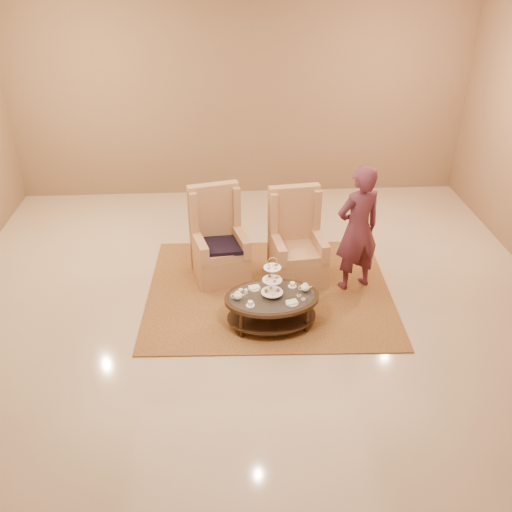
{
  "coord_description": "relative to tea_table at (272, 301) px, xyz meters",
  "views": [
    {
      "loc": [
        -0.32,
        -5.95,
        4.28
      ],
      "look_at": [
        0.04,
        0.2,
        0.75
      ],
      "focal_mm": 40.0,
      "sensor_mm": 36.0,
      "label": 1
    }
  ],
  "objects": [
    {
      "name": "wall_back",
      "position": [
        -0.21,
        4.22,
        1.4
      ],
      "size": [
        8.0,
        0.04,
        3.5
      ],
      "primitive_type": "cube",
      "color": "#8F6D4E",
      "rests_on": "ground"
    },
    {
      "name": "tea_table",
      "position": [
        0.0,
        0.0,
        0.0
      ],
      "size": [
        1.22,
        0.88,
        0.97
      ],
      "rotation": [
        0.0,
        0.0,
        0.08
      ],
      "color": "black",
      "rests_on": "ground"
    },
    {
      "name": "armchair_left",
      "position": [
        -0.64,
        1.26,
        0.09
      ],
      "size": [
        0.86,
        0.87,
        1.3
      ],
      "rotation": [
        0.0,
        0.0,
        0.24
      ],
      "color": "tan",
      "rests_on": "ground"
    },
    {
      "name": "ceiling",
      "position": [
        -0.21,
        0.22,
        -0.35
      ],
      "size": [
        8.0,
        8.0,
        0.02
      ],
      "primitive_type": "cube",
      "color": "white",
      "rests_on": "ground"
    },
    {
      "name": "ground",
      "position": [
        -0.21,
        0.22,
        -0.35
      ],
      "size": [
        8.0,
        8.0,
        0.0
      ],
      "primitive_type": "plane",
      "color": "beige",
      "rests_on": "ground"
    },
    {
      "name": "person",
      "position": [
        1.19,
        0.82,
        0.53
      ],
      "size": [
        0.75,
        0.62,
        1.76
      ],
      "rotation": [
        0.0,
        0.0,
        3.5
      ],
      "color": "#532332",
      "rests_on": "ground"
    },
    {
      "name": "rug",
      "position": [
        0.03,
        0.77,
        -0.34
      ],
      "size": [
        3.37,
        2.85,
        0.02
      ],
      "rotation": [
        0.0,
        0.0,
        -0.04
      ],
      "color": "olive",
      "rests_on": "ground"
    },
    {
      "name": "armchair_right",
      "position": [
        0.43,
        1.13,
        0.08
      ],
      "size": [
        0.78,
        0.81,
        1.3
      ],
      "rotation": [
        0.0,
        0.0,
        0.12
      ],
      "color": "tan",
      "rests_on": "ground"
    }
  ]
}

